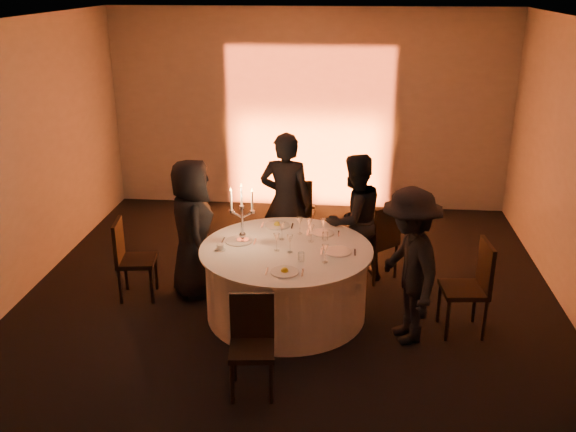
# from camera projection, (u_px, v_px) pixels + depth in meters

# --- Properties ---
(floor) EXTENTS (7.00, 7.00, 0.00)m
(floor) POSITION_uv_depth(u_px,v_px,m) (286.00, 314.00, 6.90)
(floor) COLOR black
(floor) RESTS_ON ground
(ceiling) EXTENTS (7.00, 7.00, 0.00)m
(ceiling) POSITION_uv_depth(u_px,v_px,m) (286.00, 24.00, 5.84)
(ceiling) COLOR white
(ceiling) RESTS_ON wall_back
(wall_back) EXTENTS (7.00, 0.00, 7.00)m
(wall_back) POSITION_uv_depth(u_px,v_px,m) (309.00, 111.00, 9.63)
(wall_back) COLOR #B4ADA7
(wall_back) RESTS_ON floor
(wall_front) EXTENTS (7.00, 0.00, 7.00)m
(wall_front) POSITION_uv_depth(u_px,v_px,m) (214.00, 398.00, 3.11)
(wall_front) COLOR #B4ADA7
(wall_front) RESTS_ON floor
(uplighter_fixture) EXTENTS (0.25, 0.12, 0.10)m
(uplighter_fixture) POSITION_uv_depth(u_px,v_px,m) (307.00, 208.00, 9.86)
(uplighter_fixture) COLOR black
(uplighter_fixture) RESTS_ON floor
(banquet_table) EXTENTS (1.80, 1.80, 0.77)m
(banquet_table) POSITION_uv_depth(u_px,v_px,m) (286.00, 282.00, 6.76)
(banquet_table) COLOR black
(banquet_table) RESTS_ON floor
(chair_left) EXTENTS (0.45, 0.45, 0.91)m
(chair_left) POSITION_uv_depth(u_px,v_px,m) (129.00, 255.00, 7.09)
(chair_left) COLOR black
(chair_left) RESTS_ON floor
(chair_back_left) EXTENTS (0.47, 0.47, 1.04)m
(chair_back_left) POSITION_uv_depth(u_px,v_px,m) (295.00, 212.00, 8.16)
(chair_back_left) COLOR black
(chair_back_left) RESTS_ON floor
(chair_back_right) EXTENTS (0.59, 0.59, 0.95)m
(chair_back_right) POSITION_uv_depth(u_px,v_px,m) (380.00, 237.00, 7.50)
(chair_back_right) COLOR black
(chair_back_right) RESTS_ON floor
(chair_right) EXTENTS (0.47, 0.47, 0.98)m
(chair_right) POSITION_uv_depth(u_px,v_px,m) (473.00, 282.00, 6.37)
(chair_right) COLOR black
(chair_right) RESTS_ON floor
(chair_front) EXTENTS (0.42, 0.42, 0.88)m
(chair_front) POSITION_uv_depth(u_px,v_px,m) (252.00, 338.00, 5.51)
(chair_front) COLOR black
(chair_front) RESTS_ON floor
(guest_left) EXTENTS (0.74, 0.90, 1.58)m
(guest_left) POSITION_uv_depth(u_px,v_px,m) (193.00, 228.00, 7.09)
(guest_left) COLOR black
(guest_left) RESTS_ON floor
(guest_back_left) EXTENTS (0.67, 0.47, 1.72)m
(guest_back_left) POSITION_uv_depth(u_px,v_px,m) (286.00, 202.00, 7.69)
(guest_back_left) COLOR black
(guest_back_left) RESTS_ON floor
(guest_back_right) EXTENTS (0.96, 0.93, 1.56)m
(guest_back_right) POSITION_uv_depth(u_px,v_px,m) (354.00, 220.00, 7.37)
(guest_back_right) COLOR black
(guest_back_right) RESTS_ON floor
(guest_right) EXTENTS (0.85, 1.14, 1.58)m
(guest_right) POSITION_uv_depth(u_px,v_px,m) (409.00, 266.00, 6.17)
(guest_right) COLOR black
(guest_right) RESTS_ON floor
(plate_left) EXTENTS (0.36, 0.29, 0.01)m
(plate_left) POSITION_uv_depth(u_px,v_px,m) (239.00, 241.00, 6.78)
(plate_left) COLOR white
(plate_left) RESTS_ON banquet_table
(plate_back_left) EXTENTS (0.35, 0.29, 0.08)m
(plate_back_left) POSITION_uv_depth(u_px,v_px,m) (277.00, 225.00, 7.20)
(plate_back_left) COLOR white
(plate_back_left) RESTS_ON banquet_table
(plate_back_right) EXTENTS (0.35, 0.24, 0.01)m
(plate_back_right) POSITION_uv_depth(u_px,v_px,m) (323.00, 233.00, 6.99)
(plate_back_right) COLOR white
(plate_back_right) RESTS_ON banquet_table
(plate_right) EXTENTS (0.36, 0.27, 0.01)m
(plate_right) POSITION_uv_depth(u_px,v_px,m) (338.00, 252.00, 6.52)
(plate_right) COLOR white
(plate_right) RESTS_ON banquet_table
(plate_front) EXTENTS (0.36, 0.27, 0.08)m
(plate_front) POSITION_uv_depth(u_px,v_px,m) (285.00, 271.00, 6.08)
(plate_front) COLOR white
(plate_front) RESTS_ON banquet_table
(coffee_cup) EXTENTS (0.11, 0.11, 0.07)m
(coffee_cup) POSITION_uv_depth(u_px,v_px,m) (220.00, 247.00, 6.57)
(coffee_cup) COLOR white
(coffee_cup) RESTS_ON banquet_table
(candelabra) EXTENTS (0.27, 0.13, 0.65)m
(candelabra) POSITION_uv_depth(u_px,v_px,m) (242.00, 221.00, 6.72)
(candelabra) COLOR white
(candelabra) RESTS_ON banquet_table
(wine_glass_a) EXTENTS (0.07, 0.07, 0.19)m
(wine_glass_a) POSITION_uv_depth(u_px,v_px,m) (325.00, 250.00, 6.25)
(wine_glass_a) COLOR silver
(wine_glass_a) RESTS_ON banquet_table
(wine_glass_b) EXTENTS (0.07, 0.07, 0.19)m
(wine_glass_b) POSITION_uv_depth(u_px,v_px,m) (323.00, 224.00, 6.90)
(wine_glass_b) COLOR silver
(wine_glass_b) RESTS_ON banquet_table
(wine_glass_c) EXTENTS (0.07, 0.07, 0.19)m
(wine_glass_c) POSITION_uv_depth(u_px,v_px,m) (300.00, 222.00, 6.94)
(wine_glass_c) COLOR silver
(wine_glass_c) RESTS_ON banquet_table
(wine_glass_d) EXTENTS (0.07, 0.07, 0.19)m
(wine_glass_d) POSITION_uv_depth(u_px,v_px,m) (290.00, 240.00, 6.47)
(wine_glass_d) COLOR silver
(wine_glass_d) RESTS_ON banquet_table
(wine_glass_e) EXTENTS (0.07, 0.07, 0.19)m
(wine_glass_e) POSITION_uv_depth(u_px,v_px,m) (282.00, 227.00, 6.80)
(wine_glass_e) COLOR silver
(wine_glass_e) RESTS_ON banquet_table
(wine_glass_f) EXTENTS (0.07, 0.07, 0.19)m
(wine_glass_f) POSITION_uv_depth(u_px,v_px,m) (311.00, 230.00, 6.73)
(wine_glass_f) COLOR silver
(wine_glass_f) RESTS_ON banquet_table
(wine_glass_g) EXTENTS (0.07, 0.07, 0.19)m
(wine_glass_g) POSITION_uv_depth(u_px,v_px,m) (309.00, 223.00, 6.90)
(wine_glass_g) COLOR silver
(wine_glass_g) RESTS_ON banquet_table
(wine_glass_h) EXTENTS (0.07, 0.07, 0.19)m
(wine_glass_h) POSITION_uv_depth(u_px,v_px,m) (277.00, 238.00, 6.51)
(wine_glass_h) COLOR silver
(wine_glass_h) RESTS_ON banquet_table
(tumbler_a) EXTENTS (0.07, 0.07, 0.09)m
(tumbler_a) POSITION_uv_depth(u_px,v_px,m) (325.00, 236.00, 6.81)
(tumbler_a) COLOR silver
(tumbler_a) RESTS_ON banquet_table
(tumbler_b) EXTENTS (0.07, 0.07, 0.09)m
(tumbler_b) POSITION_uv_depth(u_px,v_px,m) (301.00, 257.00, 6.31)
(tumbler_b) COLOR silver
(tumbler_b) RESTS_ON banquet_table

